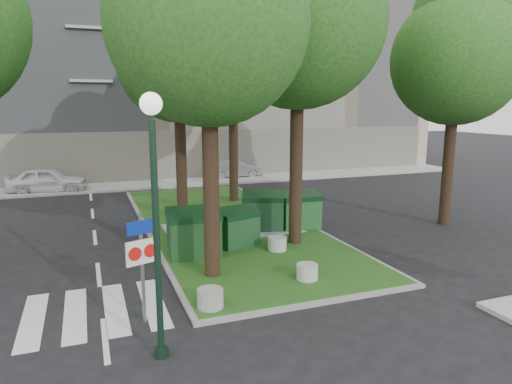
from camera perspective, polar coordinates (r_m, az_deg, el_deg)
name	(u,v)px	position (r m, az deg, el deg)	size (l,w,h in m)	color
ground	(300,307)	(11.45, 5.50, -14.09)	(120.00, 120.00, 0.00)	black
median_island	(224,224)	(18.66, -3.96, -3.96)	(6.00, 16.00, 0.12)	#264E16
median_kerb	(224,224)	(18.66, -3.96, -3.99)	(6.30, 16.30, 0.10)	gray
building_sidewalk	(168,183)	(28.58, -11.00, 1.06)	(42.00, 3.00, 0.12)	#999993
zebra_crossing	(134,305)	(11.85, -14.96, -13.49)	(5.00, 3.00, 0.01)	silver
apartment_building	(146,61)	(35.74, -13.60, 15.66)	(41.00, 12.00, 16.00)	tan
tree_median_near_left	(210,4)	(12.54, -5.73, 22.30)	(5.20, 5.20, 10.53)	black
tree_median_near_right	(300,3)	(15.72, 5.58, 22.42)	(5.60, 5.60, 11.46)	black
tree_median_mid	(180,48)	(18.85, -9.53, 17.29)	(4.80, 4.80, 9.99)	black
tree_median_far	(234,29)	(22.72, -2.79, 19.70)	(5.80, 5.80, 11.93)	black
tree_street_right	(458,48)	(19.98, 23.95, 16.17)	(5.00, 5.00, 10.06)	black
dumpster_a	(194,233)	(14.52, -7.78, -5.11)	(1.70, 1.23, 1.52)	black
dumpster_b	(237,227)	(15.48, -2.44, -4.46)	(1.61, 1.34, 1.28)	#0F3616
dumpster_c	(263,211)	(17.47, 0.87, -2.38)	(1.85, 1.57, 1.46)	#0F3419
dumpster_d	(299,210)	(17.76, 5.42, -2.26)	(1.59, 1.15, 1.43)	#16491B
bollard_left	(210,298)	(11.06, -5.74, -13.07)	(0.62, 0.62, 0.44)	gray
bollard_right	(277,243)	(15.07, 2.65, -6.45)	(0.61, 0.61, 0.44)	#A8A7A2
bollard_mid	(307,272)	(12.73, 6.41, -9.87)	(0.59, 0.59, 0.42)	#ADACA7
litter_bin	(264,197)	(21.72, 0.96, -0.67)	(0.42, 0.42, 0.73)	yellow
street_lamp	(155,197)	(8.47, -12.52, -0.64)	(0.40, 0.40, 5.04)	black
traffic_sign_pole	(142,254)	(10.38, -14.11, -7.47)	(0.72, 0.29, 2.51)	slate
car_white	(47,180)	(27.85, -24.64, 1.36)	(1.68, 4.16, 1.42)	white
car_silver	(234,169)	(30.54, -2.75, 2.92)	(1.30, 3.74, 1.23)	gray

